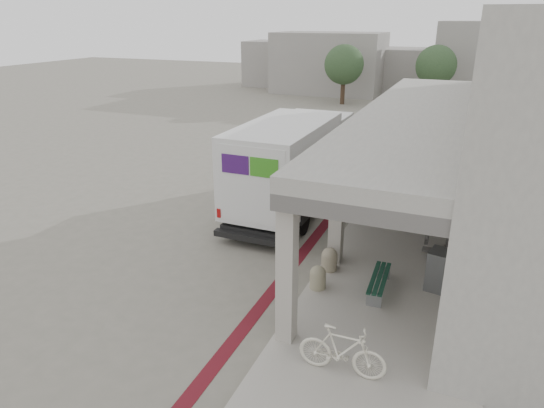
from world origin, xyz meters
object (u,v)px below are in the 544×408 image
at_px(fedex_truck, 294,162).
at_px(bench, 379,281).
at_px(bicycle_cream, 342,351).
at_px(utility_cabinet, 438,270).

xyz_separation_m(fedex_truck, bench, (4.24, -5.03, -1.41)).
xyz_separation_m(bench, bicycle_cream, (-0.09, -3.40, 0.24)).
distance_m(fedex_truck, bench, 6.73).
distance_m(bench, utility_cabinet, 1.59).
bearing_deg(fedex_truck, utility_cabinet, -36.87).
bearing_deg(utility_cabinet, bench, -140.71).
bearing_deg(bicycle_cream, fedex_truck, 24.99).
xyz_separation_m(fedex_truck, bicycle_cream, (4.16, -8.43, -1.17)).
distance_m(utility_cabinet, bicycle_cream, 4.41).
height_order(bench, utility_cabinet, utility_cabinet).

